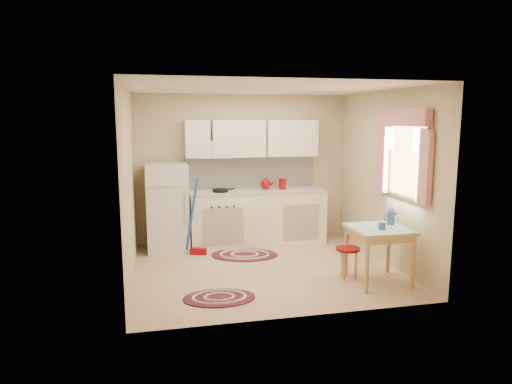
% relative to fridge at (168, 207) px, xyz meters
% --- Properties ---
extents(room_shell, '(3.64, 3.60, 2.52)m').
position_rel_fridge_xyz_m(room_shell, '(1.45, -1.01, 0.90)').
color(room_shell, tan).
rests_on(room_shell, ground).
extents(fridge, '(0.65, 0.60, 1.40)m').
position_rel_fridge_xyz_m(fridge, '(0.00, 0.00, 0.00)').
color(fridge, silver).
rests_on(fridge, ground).
extents(broom, '(0.30, 0.20, 1.20)m').
position_rel_fridge_xyz_m(broom, '(0.45, -0.35, -0.10)').
color(broom, '#1C4DAF').
rests_on(broom, ground).
extents(base_cabinets, '(2.25, 0.60, 0.88)m').
position_rel_fridge_xyz_m(base_cabinets, '(1.48, 0.05, -0.26)').
color(base_cabinets, white).
rests_on(base_cabinets, ground).
extents(countertop, '(2.27, 0.62, 0.04)m').
position_rel_fridge_xyz_m(countertop, '(1.48, 0.05, 0.20)').
color(countertop, beige).
rests_on(countertop, base_cabinets).
extents(frying_pan, '(0.34, 0.34, 0.05)m').
position_rel_fridge_xyz_m(frying_pan, '(0.85, 0.00, 0.24)').
color(frying_pan, black).
rests_on(frying_pan, countertop).
extents(red_kettle, '(0.20, 0.18, 0.19)m').
position_rel_fridge_xyz_m(red_kettle, '(1.62, 0.05, 0.31)').
color(red_kettle, '#8C0508').
rests_on(red_kettle, countertop).
extents(red_canister, '(0.15, 0.15, 0.16)m').
position_rel_fridge_xyz_m(red_canister, '(1.91, 0.05, 0.30)').
color(red_canister, '#8C0508').
rests_on(red_canister, countertop).
extents(table, '(0.72, 0.72, 0.72)m').
position_rel_fridge_xyz_m(table, '(2.60, -2.07, -0.34)').
color(table, tan).
rests_on(table, ground).
extents(stool, '(0.35, 0.35, 0.42)m').
position_rel_fridge_xyz_m(stool, '(2.28, -1.85, -0.49)').
color(stool, '#8C0508').
rests_on(stool, ground).
extents(coffee_pot, '(0.12, 0.11, 0.25)m').
position_rel_fridge_xyz_m(coffee_pot, '(2.82, -1.95, 0.14)').
color(coffee_pot, '#295B7E').
rests_on(coffee_pot, table).
extents(mug, '(0.10, 0.10, 0.10)m').
position_rel_fridge_xyz_m(mug, '(2.58, -2.17, 0.07)').
color(mug, '#295B7E').
rests_on(mug, table).
extents(rug_center, '(1.15, 0.89, 0.02)m').
position_rel_fridge_xyz_m(rug_center, '(1.14, -0.56, -0.69)').
color(rug_center, maroon).
rests_on(rug_center, ground).
extents(rug_left, '(0.90, 0.64, 0.02)m').
position_rel_fridge_xyz_m(rug_left, '(0.52, -2.17, -0.69)').
color(rug_left, maroon).
rests_on(rug_left, ground).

